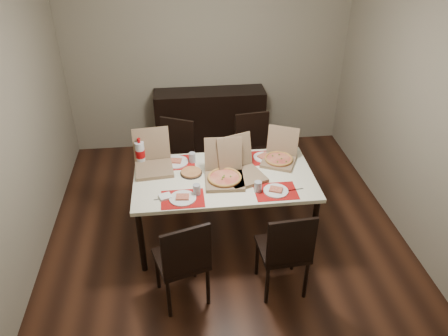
{
  "coord_description": "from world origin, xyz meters",
  "views": [
    {
      "loc": [
        -0.44,
        -3.72,
        3.15
      ],
      "look_at": [
        -0.02,
        -0.09,
        0.85
      ],
      "focal_mm": 35.0,
      "sensor_mm": 36.0,
      "label": 1
    }
  ],
  "objects_px": {
    "dip_bowl": "(232,163)",
    "sideboard": "(210,122)",
    "soda_bottle": "(140,153)",
    "chair_near_right": "(286,250)",
    "dining_table": "(224,182)",
    "pizza_box_center": "(224,175)",
    "chair_far_right": "(254,148)",
    "chair_near_left": "(183,259)",
    "chair_far_left": "(175,155)"
  },
  "relations": [
    {
      "from": "pizza_box_center",
      "to": "soda_bottle",
      "type": "xyz_separation_m",
      "value": [
        -0.83,
        0.42,
        0.07
      ]
    },
    {
      "from": "pizza_box_center",
      "to": "sideboard",
      "type": "bearing_deg",
      "value": 89.31
    },
    {
      "from": "chair_near_left",
      "to": "dip_bowl",
      "type": "distance_m",
      "value": 1.27
    },
    {
      "from": "dining_table",
      "to": "soda_bottle",
      "type": "bearing_deg",
      "value": 157.06
    },
    {
      "from": "chair_far_left",
      "to": "sideboard",
      "type": "bearing_deg",
      "value": 62.41
    },
    {
      "from": "dining_table",
      "to": "chair_far_right",
      "type": "xyz_separation_m",
      "value": [
        0.48,
        0.95,
        -0.17
      ]
    },
    {
      "from": "dining_table",
      "to": "soda_bottle",
      "type": "xyz_separation_m",
      "value": [
        -0.84,
        0.35,
        0.19
      ]
    },
    {
      "from": "chair_far_left",
      "to": "pizza_box_center",
      "type": "height_order",
      "value": "pizza_box_center"
    },
    {
      "from": "chair_far_right",
      "to": "dip_bowl",
      "type": "distance_m",
      "value": 0.84
    },
    {
      "from": "chair_far_right",
      "to": "chair_near_right",
      "type": "bearing_deg",
      "value": -91.1
    },
    {
      "from": "chair_far_right",
      "to": "sideboard",
      "type": "bearing_deg",
      "value": 116.54
    },
    {
      "from": "chair_near_right",
      "to": "soda_bottle",
      "type": "height_order",
      "value": "soda_bottle"
    },
    {
      "from": "soda_bottle",
      "to": "chair_near_right",
      "type": "bearing_deg",
      "value": -43.54
    },
    {
      "from": "dining_table",
      "to": "pizza_box_center",
      "type": "relative_size",
      "value": 4.16
    },
    {
      "from": "chair_far_left",
      "to": "soda_bottle",
      "type": "xyz_separation_m",
      "value": [
        -0.35,
        -0.54,
        0.36
      ]
    },
    {
      "from": "sideboard",
      "to": "chair_near_left",
      "type": "bearing_deg",
      "value": -99.75
    },
    {
      "from": "chair_near_right",
      "to": "chair_far_right",
      "type": "distance_m",
      "value": 1.81
    },
    {
      "from": "dip_bowl",
      "to": "dining_table",
      "type": "bearing_deg",
      "value": -114.7
    },
    {
      "from": "sideboard",
      "to": "dip_bowl",
      "type": "relative_size",
      "value": 14.25
    },
    {
      "from": "chair_near_left",
      "to": "soda_bottle",
      "type": "xyz_separation_m",
      "value": [
        -0.38,
        1.23,
        0.36
      ]
    },
    {
      "from": "dining_table",
      "to": "pizza_box_center",
      "type": "distance_m",
      "value": 0.14
    },
    {
      "from": "chair_far_left",
      "to": "pizza_box_center",
      "type": "bearing_deg",
      "value": -63.16
    },
    {
      "from": "chair_near_left",
      "to": "chair_near_right",
      "type": "relative_size",
      "value": 1.0
    },
    {
      "from": "dip_bowl",
      "to": "sideboard",
      "type": "bearing_deg",
      "value": 93.1
    },
    {
      "from": "chair_far_left",
      "to": "chair_near_left",
      "type": "bearing_deg",
      "value": -88.85
    },
    {
      "from": "chair_far_left",
      "to": "chair_far_right",
      "type": "height_order",
      "value": "same"
    },
    {
      "from": "chair_near_right",
      "to": "soda_bottle",
      "type": "relative_size",
      "value": 3.16
    },
    {
      "from": "dip_bowl",
      "to": "soda_bottle",
      "type": "distance_m",
      "value": 0.96
    },
    {
      "from": "sideboard",
      "to": "chair_far_right",
      "type": "bearing_deg",
      "value": -63.46
    },
    {
      "from": "sideboard",
      "to": "dining_table",
      "type": "xyz_separation_m",
      "value": [
        -0.02,
        -1.87,
        0.23
      ]
    },
    {
      "from": "chair_far_left",
      "to": "soda_bottle",
      "type": "relative_size",
      "value": 3.16
    },
    {
      "from": "dining_table",
      "to": "soda_bottle",
      "type": "relative_size",
      "value": 6.11
    },
    {
      "from": "chair_far_left",
      "to": "dining_table",
      "type": "bearing_deg",
      "value": -61.36
    },
    {
      "from": "chair_near_left",
      "to": "chair_near_right",
      "type": "height_order",
      "value": "same"
    },
    {
      "from": "sideboard",
      "to": "chair_near_left",
      "type": "height_order",
      "value": "chair_near_left"
    },
    {
      "from": "dining_table",
      "to": "chair_near_left",
      "type": "distance_m",
      "value": 1.0
    },
    {
      "from": "chair_far_right",
      "to": "dip_bowl",
      "type": "relative_size",
      "value": 8.83
    },
    {
      "from": "chair_near_right",
      "to": "dip_bowl",
      "type": "height_order",
      "value": "chair_near_right"
    },
    {
      "from": "sideboard",
      "to": "chair_near_right",
      "type": "xyz_separation_m",
      "value": [
        0.42,
        -2.73,
        0.06
      ]
    },
    {
      "from": "pizza_box_center",
      "to": "soda_bottle",
      "type": "bearing_deg",
      "value": 153.38
    },
    {
      "from": "chair_far_left",
      "to": "chair_near_right",
      "type": "bearing_deg",
      "value": -62.05
    },
    {
      "from": "soda_bottle",
      "to": "sideboard",
      "type": "bearing_deg",
      "value": 60.54
    },
    {
      "from": "sideboard",
      "to": "soda_bottle",
      "type": "height_order",
      "value": "soda_bottle"
    },
    {
      "from": "sideboard",
      "to": "chair_near_right",
      "type": "distance_m",
      "value": 2.76
    },
    {
      "from": "chair_near_left",
      "to": "chair_far_left",
      "type": "bearing_deg",
      "value": 91.15
    },
    {
      "from": "dining_table",
      "to": "chair_far_right",
      "type": "bearing_deg",
      "value": 63.22
    },
    {
      "from": "dining_table",
      "to": "chair_far_right",
      "type": "relative_size",
      "value": 1.94
    },
    {
      "from": "chair_near_right",
      "to": "pizza_box_center",
      "type": "height_order",
      "value": "pizza_box_center"
    },
    {
      "from": "dining_table",
      "to": "sideboard",
      "type": "bearing_deg",
      "value": 89.41
    },
    {
      "from": "chair_near_right",
      "to": "chair_far_left",
      "type": "relative_size",
      "value": 1.0
    }
  ]
}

